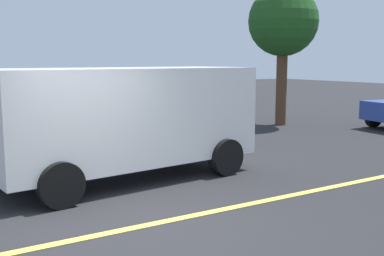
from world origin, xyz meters
TOP-DOWN VIEW (x-y plane):
  - ground_plane at (0.00, 0.00)m, footprint 80.00×80.00m
  - lane_marking_centre at (3.00, 0.00)m, footprint 28.00×0.16m
  - white_van at (1.10, 2.64)m, footprint 5.38×2.68m
  - tree_left_verge at (9.16, 6.94)m, footprint 2.50×2.50m

SIDE VIEW (x-z plane):
  - ground_plane at x=0.00m, z-range 0.00..0.00m
  - lane_marking_centre at x=3.00m, z-range 0.00..0.01m
  - white_van at x=1.10m, z-range 0.17..2.37m
  - tree_left_verge at x=9.16m, z-range 1.18..6.17m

